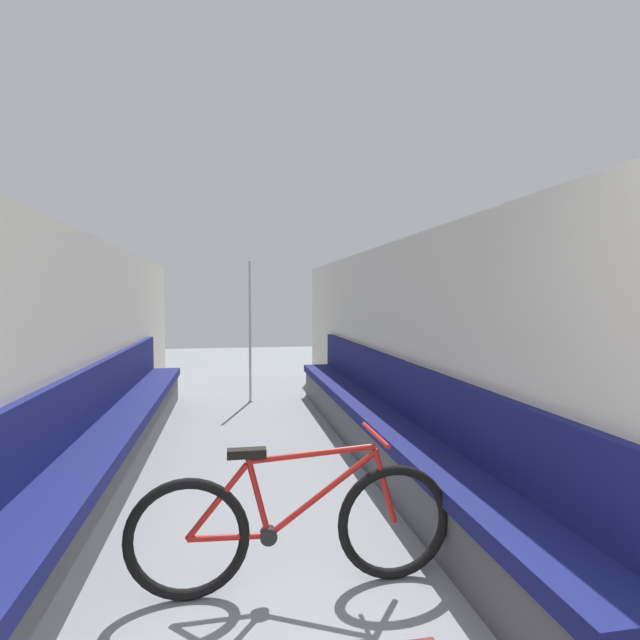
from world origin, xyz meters
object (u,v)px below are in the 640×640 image
at_px(bench_seat_row_right, 379,425).
at_px(grab_pole_near, 250,334).
at_px(bench_seat_row_left, 114,438).
at_px(bicycle, 294,526).

bearing_deg(bench_seat_row_right, grab_pole_near, 111.32).
bearing_deg(bench_seat_row_right, bench_seat_row_left, 180.00).
height_order(bench_seat_row_left, bench_seat_row_right, same).
height_order(bench_seat_row_left, grab_pole_near, grab_pole_near).
distance_m(bench_seat_row_left, bicycle, 2.39).
distance_m(bicycle, grab_pole_near, 4.87).
height_order(bicycle, grab_pole_near, grab_pole_near).
height_order(bench_seat_row_right, grab_pole_near, grab_pole_near).
xyz_separation_m(bench_seat_row_right, grab_pole_near, (-1.11, 2.84, 0.69)).
xyz_separation_m(bench_seat_row_left, bench_seat_row_right, (2.40, 0.00, 0.00)).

